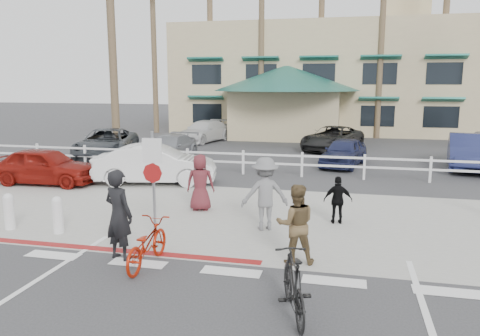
% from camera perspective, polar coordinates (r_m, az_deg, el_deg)
% --- Properties ---
extents(ground, '(140.00, 140.00, 0.00)m').
position_cam_1_polar(ground, '(8.97, -2.04, -14.08)').
color(ground, '#333335').
extents(sidewalk_plaza, '(22.00, 7.00, 0.01)m').
position_cam_1_polar(sidewalk_plaza, '(13.10, 3.14, -6.09)').
color(sidewalk_plaza, gray).
rests_on(sidewalk_plaza, ground).
extents(cross_street, '(40.00, 5.00, 0.01)m').
position_cam_1_polar(cross_street, '(16.93, 5.51, -2.34)').
color(cross_street, '#333335').
rests_on(cross_street, ground).
extents(parking_lot, '(50.00, 16.00, 0.01)m').
position_cam_1_polar(parking_lot, '(26.23, 8.30, 2.12)').
color(parking_lot, '#333335').
rests_on(parking_lot, ground).
extents(curb_red, '(7.00, 0.25, 0.02)m').
position_cam_1_polar(curb_red, '(11.08, -15.71, -9.56)').
color(curb_red, maroon).
rests_on(curb_red, ground).
extents(rail_fence, '(29.40, 0.16, 1.00)m').
position_cam_1_polar(rail_fence, '(18.73, 7.87, 0.39)').
color(rail_fence, silver).
rests_on(rail_fence, ground).
extents(building, '(28.00, 16.00, 11.30)m').
position_cam_1_polar(building, '(38.93, 13.24, 12.94)').
color(building, '#C7B488').
rests_on(building, ground).
extents(sign_post, '(0.50, 0.10, 2.90)m').
position_cam_1_polar(sign_post, '(11.25, -10.50, -1.41)').
color(sign_post, gray).
rests_on(sign_post, ground).
extents(bollard_0, '(0.26, 0.26, 0.95)m').
position_cam_1_polar(bollard_0, '(12.51, -21.32, -5.36)').
color(bollard_0, silver).
rests_on(bollard_0, ground).
extents(bollard_1, '(0.26, 0.26, 0.95)m').
position_cam_1_polar(bollard_1, '(13.34, -26.31, -4.78)').
color(bollard_1, silver).
rests_on(bollard_1, ground).
extents(palm_0, '(4.00, 4.00, 15.00)m').
position_cam_1_polar(palm_0, '(38.63, -15.55, 15.62)').
color(palm_0, '#23491C').
rests_on(palm_0, ground).
extents(palm_1, '(4.00, 4.00, 13.00)m').
position_cam_1_polar(palm_1, '(35.91, -10.46, 14.64)').
color(palm_1, '#23491C').
rests_on(palm_1, ground).
extents(palm_2, '(4.00, 4.00, 16.00)m').
position_cam_1_polar(palm_2, '(35.63, -3.68, 17.25)').
color(palm_2, '#23491C').
rests_on(palm_2, ground).
extents(palm_3, '(4.00, 4.00, 14.00)m').
position_cam_1_polar(palm_3, '(33.61, 2.63, 15.96)').
color(palm_3, '#23491C').
rests_on(palm_3, ground).
extents(palm_4, '(4.00, 4.00, 15.00)m').
position_cam_1_polar(palm_4, '(34.16, 9.86, 16.58)').
color(palm_4, '#23491C').
rests_on(palm_4, ground).
extents(palm_5, '(4.00, 4.00, 13.00)m').
position_cam_1_polar(palm_5, '(33.05, 16.87, 14.77)').
color(palm_5, '#23491C').
rests_on(palm_5, ground).
extents(palm_6, '(4.00, 4.00, 17.00)m').
position_cam_1_polar(palm_6, '(34.71, 23.86, 17.44)').
color(palm_6, '#23491C').
rests_on(palm_6, ground).
extents(palm_10, '(4.00, 4.00, 12.00)m').
position_cam_1_polar(palm_10, '(26.01, -15.32, 15.05)').
color(palm_10, '#23491C').
rests_on(palm_10, ground).
extents(bike_red, '(0.65, 1.80, 0.94)m').
position_cam_1_polar(bike_red, '(9.85, -11.31, -9.06)').
color(bike_red, '#9C1905').
rests_on(bike_red, ground).
extents(rider_red, '(0.82, 0.68, 1.95)m').
position_cam_1_polar(rider_red, '(10.19, -14.57, -5.56)').
color(rider_red, black).
rests_on(rider_red, ground).
extents(bike_black, '(1.00, 1.85, 1.07)m').
position_cam_1_polar(bike_black, '(7.74, 6.57, -13.92)').
color(bike_black, black).
rests_on(bike_black, ground).
extents(rider_black, '(0.93, 0.79, 1.68)m').
position_cam_1_polar(rider_black, '(9.77, 6.80, -6.81)').
color(rider_black, brown).
rests_on(rider_black, ground).
extents(pedestrian_a, '(1.37, 1.06, 1.87)m').
position_cam_1_polar(pedestrian_a, '(11.89, 3.06, -3.15)').
color(pedestrian_a, slate).
rests_on(pedestrian_a, ground).
extents(pedestrian_child, '(0.79, 0.40, 1.29)m').
position_cam_1_polar(pedestrian_child, '(12.68, 11.85, -3.87)').
color(pedestrian_child, black).
rests_on(pedestrian_child, ground).
extents(pedestrian_b, '(0.90, 0.68, 1.67)m').
position_cam_1_polar(pedestrian_b, '(13.72, -4.86, -1.77)').
color(pedestrian_b, '#591E24').
rests_on(pedestrian_b, ground).
extents(car_white_sedan, '(4.66, 2.43, 1.46)m').
position_cam_1_polar(car_white_sedan, '(17.60, -10.28, 0.44)').
color(car_white_sedan, silver).
rests_on(car_white_sedan, ground).
extents(car_red_compact, '(4.05, 1.72, 1.36)m').
position_cam_1_polar(car_red_compact, '(18.71, -22.65, 0.23)').
color(car_red_compact, maroon).
rests_on(car_red_compact, ground).
extents(lot_car_0, '(3.74, 5.73, 1.46)m').
position_cam_1_polar(lot_car_0, '(24.11, -15.95, 2.86)').
color(lot_car_0, '#30353A').
rests_on(lot_car_0, ground).
extents(lot_car_1, '(1.92, 4.36, 1.25)m').
position_cam_1_polar(lot_car_1, '(22.66, -8.67, 2.40)').
color(lot_car_1, gray).
rests_on(lot_car_1, ground).
extents(lot_car_2, '(2.34, 3.96, 1.26)m').
position_cam_1_polar(lot_car_2, '(21.54, 12.54, 1.89)').
color(lot_car_2, '#1C2145').
rests_on(lot_car_2, ground).
extents(lot_car_3, '(2.31, 4.77, 1.51)m').
position_cam_1_polar(lot_car_3, '(22.67, 26.09, 1.80)').
color(lot_car_3, navy).
rests_on(lot_car_3, ground).
extents(lot_car_4, '(3.06, 4.93, 1.33)m').
position_cam_1_polar(lot_car_4, '(29.85, -4.41, 4.47)').
color(lot_car_4, silver).
rests_on(lot_car_4, ground).
extents(lot_car_5, '(3.77, 5.25, 1.33)m').
position_cam_1_polar(lot_car_5, '(26.55, 11.20, 3.57)').
color(lot_car_5, black).
rests_on(lot_car_5, ground).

